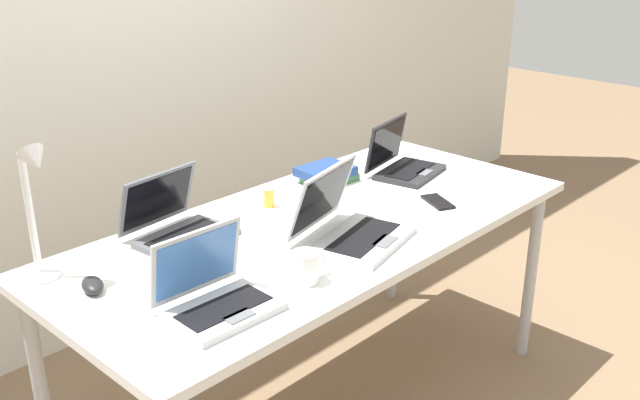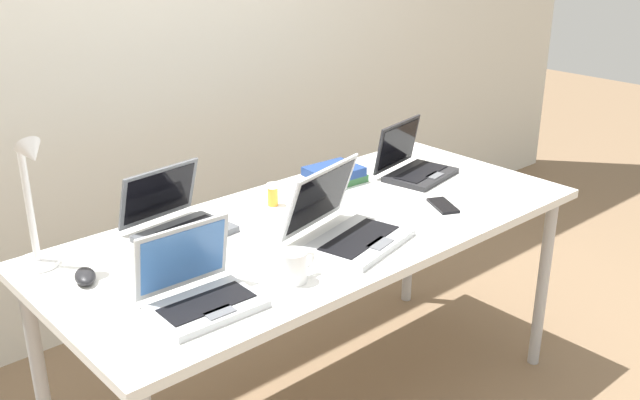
{
  "view_description": "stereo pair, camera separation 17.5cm",
  "coord_description": "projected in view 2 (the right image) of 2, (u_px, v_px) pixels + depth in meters",
  "views": [
    {
      "loc": [
        -1.56,
        -1.49,
        1.68
      ],
      "look_at": [
        0.0,
        0.0,
        0.82
      ],
      "focal_mm": 40.76,
      "sensor_mm": 36.0,
      "label": 1
    },
    {
      "loc": [
        -1.43,
        -1.61,
        1.68
      ],
      "look_at": [
        0.0,
        0.0,
        0.82
      ],
      "focal_mm": 40.76,
      "sensor_mm": 36.0,
      "label": 2
    }
  ],
  "objects": [
    {
      "name": "desk_lamp",
      "position": [
        33.0,
        204.0,
        1.97
      ],
      "size": [
        0.12,
        0.18,
        0.4
      ],
      "color": "white",
      "rests_on": "desk"
    },
    {
      "name": "laptop_back_right",
      "position": [
        199.0,
        291.0,
        1.84
      ],
      "size": [
        0.27,
        0.23,
        0.2
      ],
      "color": "#B7BABC",
      "rests_on": "desk"
    },
    {
      "name": "book_stack",
      "position": [
        336.0,
        174.0,
        2.69
      ],
      "size": [
        0.21,
        0.17,
        0.06
      ],
      "color": "#336638",
      "rests_on": "desk"
    },
    {
      "name": "cell_phone",
      "position": [
        443.0,
        206.0,
        2.47
      ],
      "size": [
        0.12,
        0.15,
        0.01
      ],
      "primitive_type": "cube",
      "rotation": [
        0.0,
        0.0,
        -0.45
      ],
      "color": "black",
      "rests_on": "desk"
    },
    {
      "name": "coffee_mug",
      "position": [
        294.0,
        266.0,
        1.97
      ],
      "size": [
        0.11,
        0.08,
        0.09
      ],
      "color": "white",
      "rests_on": "desk"
    },
    {
      "name": "laptop_near_lamp",
      "position": [
        177.0,
        221.0,
        2.26
      ],
      "size": [
        0.3,
        0.28,
        0.2
      ],
      "color": "#515459",
      "rests_on": "desk"
    },
    {
      "name": "desk",
      "position": [
        320.0,
        239.0,
        2.37
      ],
      "size": [
        1.8,
        0.8,
        0.74
      ],
      "color": "white",
      "rests_on": "ground_plane"
    },
    {
      "name": "wall_back",
      "position": [
        137.0,
        13.0,
        2.9
      ],
      "size": [
        6.0,
        0.13,
        2.6
      ],
      "color": "silver",
      "rests_on": "ground_plane"
    },
    {
      "name": "pill_bottle",
      "position": [
        273.0,
        194.0,
        2.48
      ],
      "size": [
        0.04,
        0.04,
        0.08
      ],
      "color": "gold",
      "rests_on": "desk"
    },
    {
      "name": "laptop_center",
      "position": [
        347.0,
        227.0,
        2.2
      ],
      "size": [
        0.38,
        0.36,
        0.23
      ],
      "color": "#B7BABC",
      "rests_on": "desk"
    },
    {
      "name": "laptop_back_left",
      "position": [
        413.0,
        165.0,
        2.75
      ],
      "size": [
        0.31,
        0.27,
        0.2
      ],
      "color": "#232326",
      "rests_on": "desk"
    },
    {
      "name": "computer_mouse",
      "position": [
        85.0,
        276.0,
        1.97
      ],
      "size": [
        0.08,
        0.11,
        0.03
      ],
      "primitive_type": "ellipsoid",
      "rotation": [
        0.0,
        0.0,
        -0.34
      ],
      "color": "black",
      "rests_on": "desk"
    }
  ]
}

